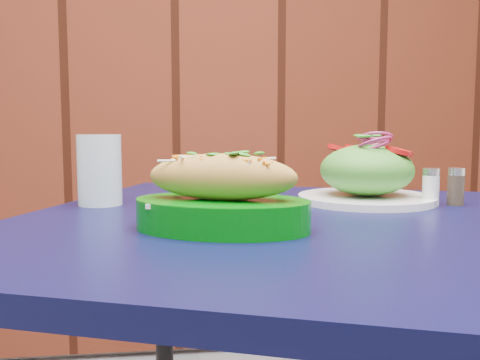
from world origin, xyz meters
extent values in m
cube|color=black|center=(-0.24, 1.72, 0.73)|extent=(1.03, 1.03, 0.03)
cylinder|color=black|center=(-0.43, 2.15, 0.36)|extent=(0.04, 0.04, 0.72)
cube|color=white|center=(-0.34, 1.65, 0.79)|extent=(0.19, 0.14, 0.01)
ellipsoid|color=gold|center=(-0.34, 1.65, 0.82)|extent=(0.21, 0.14, 0.06)
cylinder|color=white|center=(-0.06, 1.87, 0.76)|extent=(0.24, 0.24, 0.01)
ellipsoid|color=#4C992D|center=(-0.06, 1.87, 0.81)|extent=(0.16, 0.16, 0.09)
cylinder|color=red|center=(-0.02, 1.84, 0.85)|extent=(0.05, 0.05, 0.01)
cylinder|color=red|center=(-0.10, 1.90, 0.85)|extent=(0.05, 0.05, 0.01)
cylinder|color=red|center=(-0.06, 1.92, 0.85)|extent=(0.05, 0.05, 0.01)
torus|color=#97215B|center=(-0.06, 1.87, 0.86)|extent=(0.06, 0.06, 0.01)
torus|color=#97215B|center=(-0.06, 1.87, 0.86)|extent=(0.06, 0.06, 0.01)
torus|color=#97215B|center=(-0.06, 1.87, 0.87)|extent=(0.06, 0.06, 0.01)
torus|color=#97215B|center=(-0.06, 1.87, 0.87)|extent=(0.06, 0.06, 0.01)
cylinder|color=silver|center=(-0.53, 1.90, 0.81)|extent=(0.07, 0.07, 0.12)
cylinder|color=white|center=(0.03, 1.82, 0.78)|extent=(0.03, 0.03, 0.05)
cylinder|color=silver|center=(0.03, 1.82, 0.81)|extent=(0.03, 0.03, 0.01)
cylinder|color=#3F3326|center=(0.08, 1.82, 0.78)|extent=(0.03, 0.03, 0.05)
cylinder|color=silver|center=(0.08, 1.82, 0.81)|extent=(0.03, 0.03, 0.01)
camera|label=1|loc=(-0.40, 0.97, 0.89)|focal=40.00mm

